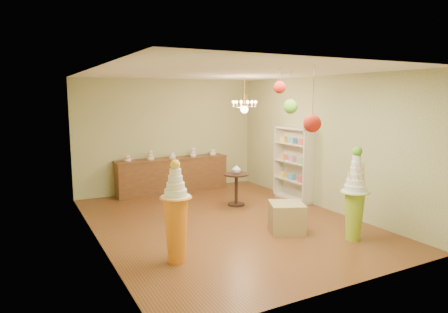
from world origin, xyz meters
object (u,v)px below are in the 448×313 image
sideboard (173,174)px  round_table (236,185)px  pedestal_green (354,203)px  pedestal_orange (176,221)px

sideboard → round_table: 2.13m
pedestal_green → pedestal_orange: pedestal_green is taller
sideboard → round_table: bearing=-66.6°
pedestal_orange → sideboard: (1.59, 4.37, -0.17)m
pedestal_green → round_table: bearing=103.0°
pedestal_orange → sideboard: bearing=70.0°
sideboard → round_table: size_ratio=4.00×
pedestal_orange → pedestal_green: bearing=-10.5°
pedestal_green → sideboard: 5.19m
sideboard → round_table: (0.85, -1.95, 0.01)m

